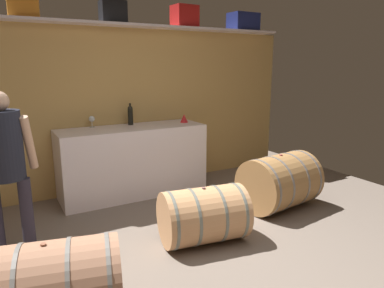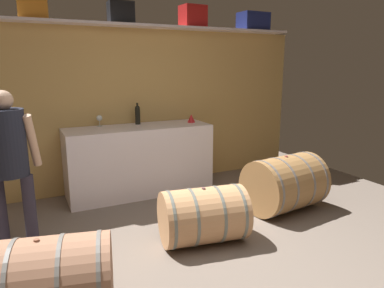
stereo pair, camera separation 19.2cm
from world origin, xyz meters
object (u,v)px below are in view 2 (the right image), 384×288
Objects in this scene: toolcase_navy at (253,22)px; red_funnel at (191,118)px; toolcase_orange at (32,3)px; winemaker_pouring at (9,155)px; wine_glass at (99,118)px; wine_bottle_dark at (138,114)px; toolcase_red at (193,16)px; wine_barrel_far at (203,215)px; work_cabinet at (139,160)px; wine_barrel_near at (41,280)px; toolcase_black at (121,13)px; wine_barrel_flank at (285,183)px.

toolcase_navy is 3.76× the size of red_funnel.
winemaker_pouring is at bearing -105.04° from toolcase_orange.
winemaker_pouring reaches higher than wine_glass.
wine_bottle_dark reaches higher than red_funnel.
toolcase_red reaches higher than wine_barrel_far.
wine_glass is at bearing 151.93° from work_cabinet.
toolcase_red is 3.07m from winemaker_pouring.
work_cabinet reaches higher than wine_barrel_near.
red_funnel is at bearing 58.22° from wine_barrel_near.
winemaker_pouring is (-1.56, -1.15, -0.13)m from wine_bottle_dark.
wine_glass is (-2.39, 0.01, -1.34)m from toolcase_navy.
red_funnel is (-0.13, -0.22, -1.40)m from toolcase_red.
toolcase_orange is 1.94m from winemaker_pouring.
toolcase_red is 1.12× the size of wine_bottle_dark.
red_funnel is 0.08× the size of winemaker_pouring.
wine_glass is at bearing 169.39° from red_funnel.
toolcase_red reaches higher than toolcase_black.
work_cabinet is at bearing -169.17° from toolcase_red.
wine_barrel_flank is (1.82, -1.58, -0.69)m from wine_glass.
toolcase_navy is at bearing -0.35° from wine_glass.
red_funnel is (-1.16, -0.22, -1.38)m from toolcase_navy.
red_funnel is (1.24, -0.23, -0.05)m from wine_glass.
toolcase_black is at bearing 106.48° from wine_barrel_far.
toolcase_red is at bearing 2.91° from wine_bottle_dark.
toolcase_black is 0.16× the size of work_cabinet.
toolcase_orange is at bearing -178.78° from wine_glass.
wine_bottle_dark is 1.96× the size of wine_glass.
work_cabinet is (0.11, -0.23, -1.90)m from toolcase_black.
toolcase_red is at bearing 76.00° from wine_barrel_far.
work_cabinet is 0.94m from red_funnel.
wine_bottle_dark is (0.16, -0.04, -1.31)m from toolcase_black.
wine_glass is 0.16× the size of wine_barrel_flank.
wine_barrel_near is at bearing -123.05° from work_cabinet.
winemaker_pouring is at bearing -161.84° from toolcase_navy.
winemaker_pouring reaches higher than wine_bottle_dark.
work_cabinet is (-0.91, -0.23, -1.91)m from toolcase_red.
wine_glass is 2.50m from wine_barrel_flank.
wine_glass is at bearing 3.19° from toolcase_orange.
work_cabinet is at bearing -179.22° from red_funnel.
toolcase_navy reaches higher than wine_glass.
toolcase_orange reaches higher than wine_barrel_near.
wine_bottle_dark is 0.31× the size of wine_barrel_flank.
wine_barrel_near is at bearing -171.44° from wine_barrel_flank.
wine_barrel_far is 1.87m from winemaker_pouring.
toolcase_orange is at bearing 133.69° from wine_barrel_far.
wine_barrel_far is 0.59× the size of winemaker_pouring.
wine_glass is 0.14× the size of wine_barrel_near.
wine_barrel_flank is (0.45, -1.56, -2.04)m from toolcase_red.
wine_bottle_dark is (-1.88, -0.04, -1.30)m from toolcase_navy.
winemaker_pouring reaches higher than wine_barrel_far.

